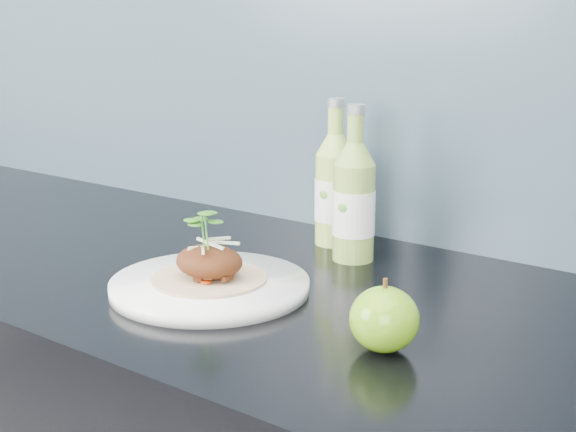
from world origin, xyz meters
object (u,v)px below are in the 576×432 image
Objects in this scene: green_apple at (384,319)px; cider_bottle_right at (354,202)px; dinner_plate at (210,286)px; cider_bottle_left at (335,190)px.

cider_bottle_right is (-0.20, 0.25, 0.05)m from green_apple.
green_apple reaches higher than dinner_plate.
dinner_plate is at bearing 174.45° from green_apple.
cider_bottle_right reaches higher than dinner_plate.
cider_bottle_left is (0.00, 0.28, 0.08)m from dinner_plate.
dinner_plate is 1.30× the size of cider_bottle_left.
cider_bottle_left reaches higher than green_apple.
cider_bottle_left is at bearing 158.30° from cider_bottle_right.
green_apple is 0.41m from cider_bottle_left.
cider_bottle_left and cider_bottle_right have the same top height.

